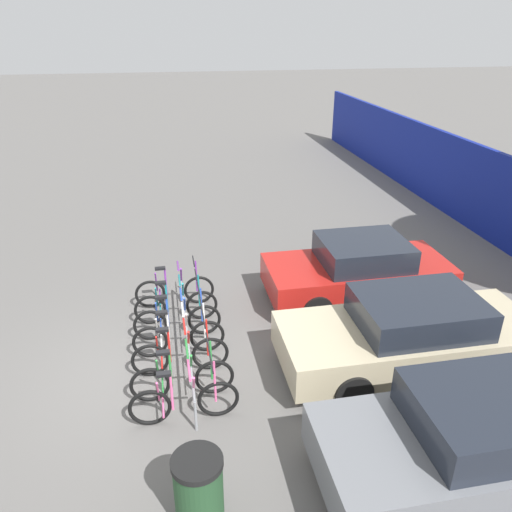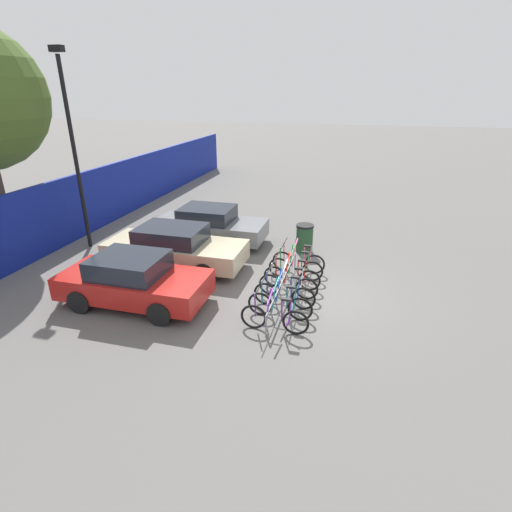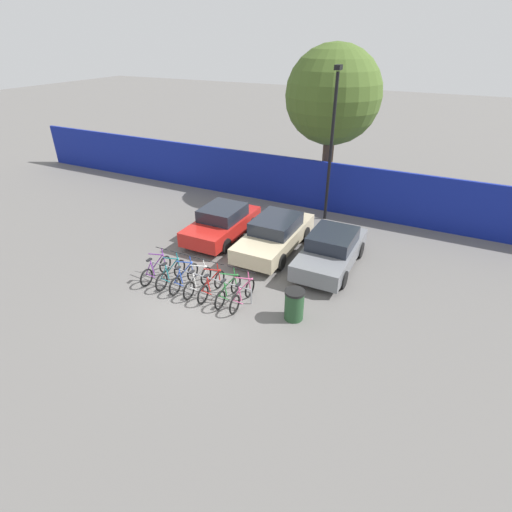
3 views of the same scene
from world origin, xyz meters
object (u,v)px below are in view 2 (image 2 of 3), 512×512
Objects in this scene: bicycle_blue at (284,294)px; trash_bin at (305,238)px; bicycle_red at (292,277)px; car_grey at (210,225)px; bicycle_teal at (280,305)px; bicycle_white at (288,285)px; bike_rack at (283,281)px; car_red at (134,280)px; car_beige at (175,247)px; bicycle_pink at (298,261)px; bicycle_green at (296,268)px; bicycle_purple at (274,318)px; lamp_post at (73,144)px.

trash_bin is (4.12, 0.08, 0.14)m from bicycle_blue.
bicycle_red is at bearing -1.38° from bicycle_blue.
trash_bin is (-0.04, -3.66, -0.17)m from car_grey.
bicycle_teal is 1.15m from bicycle_white.
car_grey is at bearing 44.83° from bike_rack.
car_red is 2.53m from car_beige.
bicycle_teal is at bearing -172.47° from bike_rack.
bicycle_red reaches higher than trash_bin.
bicycle_teal is 1.00× the size of bicycle_pink.
bike_rack is 2.41× the size of bicycle_white.
bicycle_green is 0.43× the size of car_red.
bicycle_purple and bicycle_pink have the same top height.
bicycle_purple is at bearing 178.62° from bicycle_blue.
lamp_post is at bearing 81.97° from bicycle_green.
lamp_post is (3.15, 7.97, 3.37)m from bicycle_teal.
car_beige is at bearing 63.39° from bicycle_teal.
bicycle_pink reaches higher than trash_bin.
car_red is (-3.16, 4.03, 0.31)m from bicycle_pink.
car_red is at bearing 176.67° from car_grey.
car_red is at bearing 113.20° from bicycle_red.
bicycle_purple is 4.06m from car_red.
car_beige is at bearing 65.75° from bicycle_blue.
bicycle_red is (2.37, 0.00, 0.00)m from bicycle_purple.
car_beige is (-0.64, 4.01, 0.31)m from bicycle_pink.
bicycle_white is 4.18m from car_beige.
bicycle_blue is 9.03m from lamp_post.
bicycle_blue and bicycle_white have the same top height.
car_red is 0.96× the size of car_grey.
car_beige is at bearing -102.53° from lamp_post.
bicycle_pink is (2.91, 0.00, 0.00)m from bicycle_teal.
bicycle_purple is at bearing -175.24° from bike_rack.
lamp_post is at bearing 72.87° from bicycle_white.
bicycle_teal is 2.37m from bicycle_green.
bicycle_pink is at bearing -2.42° from bicycle_green.
car_grey is at bearing -3.33° from car_red.
trash_bin is at bearing -58.30° from car_beige.
bicycle_white is at bearing -177.36° from bicycle_pink.
bicycle_green is at bearing 2.91° from bicycle_teal.
bicycle_green and bicycle_pink have the same top height.
lamp_post is (3.81, 7.97, 3.37)m from bicycle_purple.
car_grey is at bearing -69.51° from lamp_post.
lamp_post reaches higher than trash_bin.
bicycle_green is (1.79, 0.00, 0.00)m from bicycle_blue.
bicycle_red is at bearing -100.24° from lamp_post.
car_red is at bearing 179.62° from car_beige.
bicycle_teal is 4.62m from car_beige.
trash_bin is at bearing -0.27° from bicycle_blue.
bicycle_purple is at bearing -126.16° from car_beige.
car_grey is 0.62× the size of lamp_post.
bicycle_teal is 1.71m from bicycle_red.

